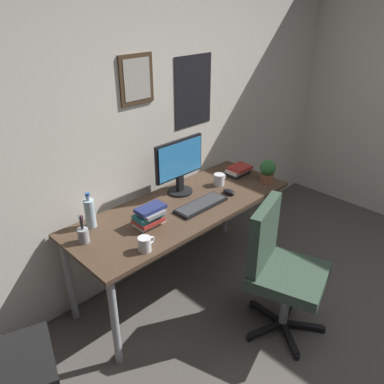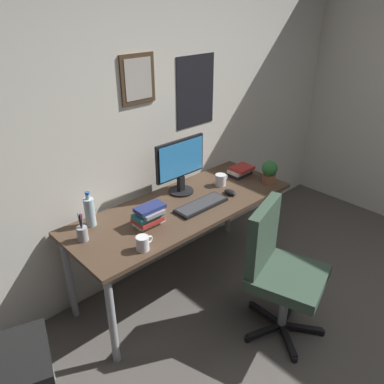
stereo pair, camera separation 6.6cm
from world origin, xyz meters
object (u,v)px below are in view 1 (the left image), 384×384
object	(u,v)px
water_bottle	(90,213)
pen_cup	(83,235)
coffee_mug_near	(219,179)
book_stack_left	(238,170)
monitor	(179,164)
office_chair	(279,264)
computer_mouse	(229,192)
coffee_mug_far	(145,244)
book_stack_right	(149,216)
potted_plant	(267,170)
keyboard	(201,205)

from	to	relation	value
water_bottle	pen_cup	bearing A→B (deg)	-136.12
coffee_mug_near	book_stack_left	world-z (taller)	coffee_mug_near
monitor	coffee_mug_near	world-z (taller)	monitor
office_chair	computer_mouse	world-z (taller)	office_chair
office_chair	book_stack_left	xyz separation A→B (m)	(0.58, 0.84, 0.24)
water_bottle	coffee_mug_far	size ratio (longest dim) A/B	2.12
office_chair	book_stack_right	size ratio (longest dim) A/B	4.41
coffee_mug_far	book_stack_left	size ratio (longest dim) A/B	0.57
monitor	pen_cup	bearing A→B (deg)	-174.82
monitor	book_stack_left	world-z (taller)	monitor
office_chair	water_bottle	size ratio (longest dim) A/B	3.76
computer_mouse	potted_plant	xyz separation A→B (m)	(0.39, -0.08, 0.09)
office_chair	pen_cup	xyz separation A→B (m)	(-0.92, 0.87, 0.25)
water_bottle	potted_plant	world-z (taller)	water_bottle
water_bottle	book_stack_right	distance (m)	0.39
keyboard	book_stack_right	distance (m)	0.44
monitor	water_bottle	xyz separation A→B (m)	(-0.77, 0.05, -0.13)
book_stack_right	potted_plant	bearing A→B (deg)	-8.06
book_stack_left	coffee_mug_far	bearing A→B (deg)	-166.19
monitor	pen_cup	world-z (taller)	monitor
coffee_mug_near	potted_plant	xyz separation A→B (m)	(0.32, -0.24, 0.06)
keyboard	potted_plant	xyz separation A→B (m)	(0.69, -0.09, 0.09)
coffee_mug_far	keyboard	bearing A→B (deg)	12.70
computer_mouse	monitor	bearing A→B (deg)	130.30
book_stack_left	water_bottle	bearing A→B (deg)	173.39
potted_plant	pen_cup	bearing A→B (deg)	169.30
water_bottle	coffee_mug_far	xyz separation A→B (m)	(0.09, -0.47, -0.06)
computer_mouse	coffee_mug_far	bearing A→B (deg)	-172.20
keyboard	book_stack_right	size ratio (longest dim) A/B	2.00
book_stack_left	office_chair	bearing A→B (deg)	-124.55
coffee_mug_far	monitor	bearing A→B (deg)	31.81
coffee_mug_far	book_stack_left	distance (m)	1.32
computer_mouse	coffee_mug_near	bearing A→B (deg)	67.79
water_bottle	computer_mouse	bearing A→B (deg)	-18.48
pen_cup	coffee_mug_far	bearing A→B (deg)	-57.50
keyboard	water_bottle	distance (m)	0.80
book_stack_left	computer_mouse	bearing A→B (deg)	-151.23
keyboard	potted_plant	size ratio (longest dim) A/B	2.21
office_chair	book_stack_right	world-z (taller)	office_chair
water_bottle	coffee_mug_far	distance (m)	0.48
water_bottle	book_stack_right	size ratio (longest dim) A/B	1.17
potted_plant	book_stack_right	xyz separation A→B (m)	(-1.12, 0.16, -0.04)
book_stack_right	keyboard	bearing A→B (deg)	-8.71
monitor	coffee_mug_near	xyz separation A→B (m)	(0.32, -0.13, -0.19)
keyboard	potted_plant	world-z (taller)	potted_plant
computer_mouse	coffee_mug_near	size ratio (longest dim) A/B	0.87
monitor	pen_cup	distance (m)	0.93
office_chair	coffee_mug_far	world-z (taller)	office_chair
office_chair	coffee_mug_near	world-z (taller)	office_chair
coffee_mug_far	potted_plant	world-z (taller)	potted_plant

